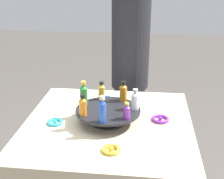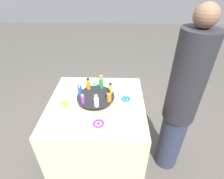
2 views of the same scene
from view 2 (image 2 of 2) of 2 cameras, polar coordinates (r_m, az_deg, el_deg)
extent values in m
plane|color=#4C4742|center=(2.21, -4.10, -19.81)|extent=(12.00, 12.00, 0.00)
cube|color=beige|center=(1.92, -4.58, -13.14)|extent=(0.90, 0.90, 0.77)
cylinder|color=black|center=(1.65, -5.20, -4.05)|extent=(0.19, 0.19, 0.01)
cylinder|color=black|center=(1.63, -5.25, -3.18)|extent=(0.10, 0.10, 0.05)
cylinder|color=black|center=(1.61, -5.31, -2.27)|extent=(0.35, 0.35, 0.01)
cylinder|color=silver|center=(1.47, -5.14, -4.15)|extent=(0.04, 0.04, 0.08)
cone|color=silver|center=(1.44, -5.24, -2.61)|extent=(0.04, 0.04, 0.02)
cylinder|color=#B2B2B7|center=(1.43, -5.27, -2.09)|extent=(0.03, 0.03, 0.01)
cylinder|color=#AD6B19|center=(1.52, -1.01, -2.54)|extent=(0.04, 0.04, 0.08)
cone|color=#AD6B19|center=(1.49, -1.03, -1.00)|extent=(0.04, 0.04, 0.02)
cylinder|color=black|center=(1.48, -1.04, -0.48)|extent=(0.03, 0.03, 0.01)
cylinder|color=gold|center=(1.62, -0.51, 0.00)|extent=(0.04, 0.04, 0.07)
cone|color=gold|center=(1.59, -0.52, 1.34)|extent=(0.04, 0.04, 0.02)
cylinder|color=black|center=(1.58, -0.52, 1.80)|extent=(0.02, 0.02, 0.01)
cylinder|color=#288438|center=(1.69, -3.52, 2.00)|extent=(0.04, 0.04, 0.10)
cone|color=#288438|center=(1.66, -3.59, 3.75)|extent=(0.04, 0.04, 0.02)
cylinder|color=gold|center=(1.65, -3.62, 4.34)|extent=(0.03, 0.03, 0.02)
cylinder|color=orange|center=(1.69, -7.71, 1.46)|extent=(0.04, 0.04, 0.08)
cone|color=orange|center=(1.66, -7.84, 2.89)|extent=(0.04, 0.04, 0.02)
cylinder|color=black|center=(1.66, -7.89, 3.36)|extent=(0.03, 0.03, 0.01)
cylinder|color=#234CAD|center=(1.61, -10.44, -0.37)|extent=(0.04, 0.04, 0.10)
cone|color=#234CAD|center=(1.58, -10.66, 1.41)|extent=(0.04, 0.04, 0.02)
cylinder|color=silver|center=(1.57, -10.74, 2.02)|extent=(0.02, 0.02, 0.02)
cylinder|color=#702D93|center=(1.52, -9.45, -3.44)|extent=(0.03, 0.03, 0.06)
cone|color=#702D93|center=(1.50, -9.58, -2.28)|extent=(0.03, 0.03, 0.01)
cylinder|color=gold|center=(1.49, -9.63, -1.89)|extent=(0.02, 0.02, 0.01)
torus|color=blue|center=(1.68, 4.55, -3.07)|extent=(0.09, 0.09, 0.02)
sphere|color=blue|center=(1.67, 4.55, -2.97)|extent=(0.03, 0.03, 0.03)
torus|color=#2DB7CC|center=(1.88, -5.78, 1.41)|extent=(0.09, 0.09, 0.02)
sphere|color=#2DB7CC|center=(1.88, -5.79, 1.50)|extent=(0.02, 0.02, 0.02)
torus|color=gold|center=(1.67, -15.04, -4.68)|extent=(0.09, 0.09, 0.02)
sphere|color=gold|center=(1.66, -15.06, -4.59)|extent=(0.03, 0.03, 0.03)
torus|color=purple|center=(1.44, -4.43, -11.00)|extent=(0.10, 0.10, 0.02)
sphere|color=purple|center=(1.43, -4.44, -10.91)|extent=(0.02, 0.02, 0.02)
cylinder|color=#282D42|center=(1.97, 18.49, -15.36)|extent=(0.24, 0.24, 0.69)
cylinder|color=#232328|center=(1.51, 23.55, 3.16)|extent=(0.28, 0.28, 0.79)
sphere|color=brown|center=(1.35, 28.43, 20.51)|extent=(0.16, 0.16, 0.16)
camera|label=1|loc=(2.01, -56.79, 12.98)|focal=50.00mm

